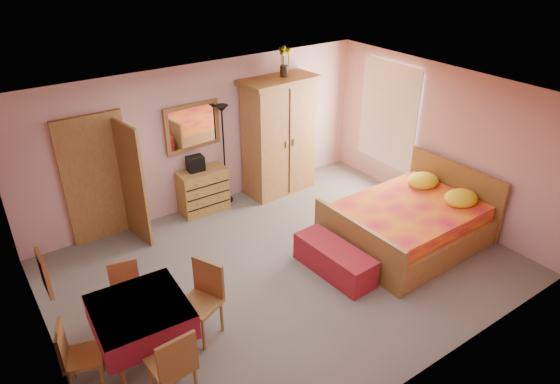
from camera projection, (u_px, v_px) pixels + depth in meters
floor at (286, 269)px, 7.52m from camera, size 6.50×6.50×0.00m
ceiling at (287, 102)px, 6.29m from camera, size 6.50×6.50×0.00m
wall_back at (203, 137)px, 8.71m from camera, size 6.50×0.10×2.60m
wall_front at (429, 287)px, 5.10m from camera, size 6.50×0.10×2.60m
wall_left at (37, 276)px, 5.26m from camera, size 0.10×5.00×2.60m
wall_right at (440, 141)px, 8.54m from camera, size 0.10×5.00×2.60m
doorway at (97, 180)px, 7.86m from camera, size 1.06×0.12×2.15m
window at (389, 114)px, 9.32m from camera, size 0.08×1.40×1.95m
picture_left at (44, 273)px, 4.65m from camera, size 0.04×0.32×0.42m
picture_back at (311, 100)px, 9.76m from camera, size 0.30×0.04×0.40m
chest_of_drawers at (203, 191)px, 8.87m from camera, size 0.86×0.44×0.80m
wall_mirror at (193, 126)px, 8.48m from camera, size 1.04×0.13×0.82m
stereo at (195, 164)px, 8.61m from camera, size 0.30×0.22×0.26m
floor_lamp at (224, 155)px, 8.95m from camera, size 0.31×0.31×1.86m
wardrobe at (279, 136)px, 9.27m from camera, size 1.46×0.82×2.21m
sunflower_vase at (284, 61)px, 8.68m from camera, size 0.23×0.23×0.53m
bed at (409, 213)px, 7.90m from camera, size 2.40×1.90×1.09m
bench at (334, 260)px, 7.35m from camera, size 0.55×1.34×0.44m
dining_table at (143, 331)px, 5.84m from camera, size 1.10×1.10×0.76m
chair_south at (171, 363)px, 5.27m from camera, size 0.46×0.46×0.97m
chair_north at (128, 295)px, 6.35m from camera, size 0.44×0.44×0.82m
chair_west at (83, 356)px, 5.42m from camera, size 0.50×0.50×0.88m
chair_east at (199, 303)px, 6.08m from camera, size 0.60×0.60×1.00m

